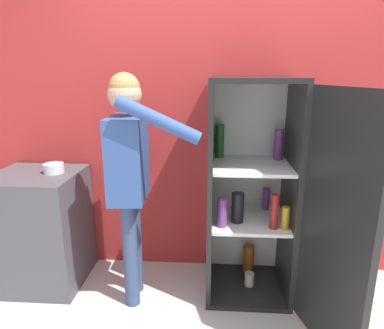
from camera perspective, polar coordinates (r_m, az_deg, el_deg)
The scene contains 5 objects.
wall_back at distance 2.76m, azimuth 5.77°, elevation 7.34°, with size 7.00×0.06×2.55m.
refrigerator at distance 2.48m, azimuth 12.00°, elevation -5.19°, with size 0.84×1.18×1.62m.
person at distance 2.37m, azimuth -10.39°, elevation 0.38°, with size 0.64×0.55×1.65m.
counter at distance 2.99m, azimuth -23.84°, elevation -9.74°, with size 0.64×0.60×0.91m.
bowl at distance 2.79m, azimuth -22.06°, elevation -0.57°, with size 0.15×0.15×0.07m.
Camera 1 is at (-0.09, -1.75, 1.66)m, focal length 32.00 mm.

